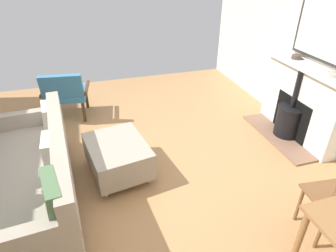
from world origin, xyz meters
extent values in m
cube|color=#A87A4C|center=(0.00, 0.00, 0.00)|extent=(5.77, 6.02, 0.01)
cube|color=brown|center=(-2.42, -0.11, 0.01)|extent=(0.34, 1.31, 0.03)
cube|color=silver|center=(-2.71, -0.11, 0.50)|extent=(0.24, 1.38, 0.99)
cube|color=black|center=(-2.61, -0.11, 0.31)|extent=(0.06, 0.67, 0.56)
cylinder|color=black|center=(-2.57, -0.11, 0.24)|extent=(0.36, 0.36, 0.42)
cylinder|color=black|center=(-2.57, -0.11, 0.46)|extent=(0.38, 0.38, 0.02)
cylinder|color=black|center=(-2.57, -0.11, 0.73)|extent=(0.07, 0.07, 0.52)
cube|color=silver|center=(-2.68, -0.11, 1.02)|extent=(0.29, 1.46, 0.05)
cube|color=#2D2823|center=(-2.80, -0.11, 1.50)|extent=(0.04, 1.01, 0.80)
cube|color=silver|center=(-2.78, -0.11, 1.50)|extent=(0.01, 0.93, 0.72)
cylinder|color=#47382D|center=(-2.71, -0.41, 1.07)|extent=(0.13, 0.13, 0.05)
torus|color=#47382D|center=(-2.71, -0.41, 1.09)|extent=(0.13, 0.13, 0.01)
cylinder|color=#9E9384|center=(-2.71, 0.27, 1.06)|extent=(0.16, 0.16, 0.04)
torus|color=#9E9384|center=(-2.71, 0.27, 1.08)|extent=(0.16, 0.16, 0.01)
cylinder|color=#B2B2B7|center=(1.20, -0.59, 0.05)|extent=(0.04, 0.04, 0.10)
cylinder|color=#B2B2B7|center=(0.54, -0.65, 0.05)|extent=(0.04, 0.04, 0.10)
cube|color=gray|center=(0.80, 0.23, 0.26)|extent=(1.00, 2.09, 0.32)
cube|color=gray|center=(0.45, 0.20, 0.61)|extent=(0.31, 2.03, 0.38)
cube|color=gray|center=(0.88, -0.71, 0.52)|extent=(0.79, 0.19, 0.19)
cube|color=gray|center=(0.72, 1.18, 0.52)|extent=(0.79, 0.19, 0.19)
cube|color=beige|center=(0.61, -0.52, 0.58)|extent=(0.19, 0.37, 0.36)
cube|color=beige|center=(0.55, 0.20, 0.57)|extent=(0.12, 0.33, 0.33)
cube|color=#4C6B47|center=(0.48, 0.94, 0.60)|extent=(0.21, 0.43, 0.42)
cylinder|color=#B2B2B7|center=(0.18, -0.27, 0.04)|extent=(0.04, 0.04, 0.09)
cylinder|color=#B2B2B7|center=(0.07, 0.37, 0.04)|extent=(0.04, 0.04, 0.09)
cylinder|color=#B2B2B7|center=(-0.33, -0.35, 0.04)|extent=(0.04, 0.04, 0.09)
cylinder|color=#B2B2B7|center=(-0.43, 0.29, 0.04)|extent=(0.04, 0.04, 0.09)
cube|color=gray|center=(-0.13, 0.01, 0.25)|extent=(0.76, 0.90, 0.33)
cube|color=#4C3321|center=(0.14, -1.85, 0.18)|extent=(0.05, 0.05, 0.36)
cube|color=#4C3321|center=(0.64, -1.92, 0.18)|extent=(0.05, 0.05, 0.36)
cube|color=#4C3321|center=(0.20, -1.38, 0.18)|extent=(0.05, 0.05, 0.36)
cube|color=#4C3321|center=(0.71, -1.45, 0.18)|extent=(0.05, 0.05, 0.36)
cube|color=teal|center=(0.42, -1.65, 0.38)|extent=(0.67, 0.64, 0.08)
cube|color=teal|center=(0.46, -1.40, 0.61)|extent=(0.61, 0.20, 0.38)
cube|color=#4C3321|center=(0.11, -1.61, 0.47)|extent=(0.11, 0.53, 0.04)
cube|color=#4C3321|center=(0.74, -1.69, 0.47)|extent=(0.11, 0.53, 0.04)
cylinder|color=olive|center=(-1.28, 1.68, 0.35)|extent=(0.05, 0.05, 0.71)
cylinder|color=brown|center=(-2.01, 1.27, 0.21)|extent=(0.04, 0.04, 0.43)
cylinder|color=brown|center=(-1.69, 1.24, 0.21)|extent=(0.04, 0.04, 0.43)
cylinder|color=brown|center=(-1.66, 1.56, 0.21)|extent=(0.04, 0.04, 0.43)
cube|color=brown|center=(-1.83, 1.41, 0.43)|extent=(0.44, 0.44, 0.02)
camera|label=1|loc=(0.08, 2.76, 2.27)|focal=30.60mm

